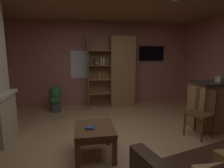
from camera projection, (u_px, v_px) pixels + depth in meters
floor at (116, 149)px, 3.11m from camera, size 5.76×5.58×0.02m
wall_back at (99, 64)px, 5.64m from camera, size 5.88×0.06×2.54m
window_pane_back at (80, 64)px, 5.51m from camera, size 0.58×0.01×0.82m
bookshelf_cabinet at (119, 72)px, 5.51m from camera, size 1.40×0.41×2.10m
kitchen_bar_counter at (222, 105)px, 3.91m from camera, size 1.37×0.63×1.02m
tissue_box at (220, 79)px, 3.76m from camera, size 0.15×0.15×0.11m
coffee_table at (95, 132)px, 2.84m from camera, size 0.60×0.69×0.47m
table_book_0 at (90, 128)px, 2.76m from camera, size 0.15×0.12×0.03m
dining_chair at (202, 109)px, 3.52m from camera, size 0.56×0.56×0.92m
potted_floor_plant at (55, 98)px, 5.01m from camera, size 0.38×0.37×0.72m
wall_mounted_tv at (151, 53)px, 5.80m from camera, size 0.81×0.06×0.46m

